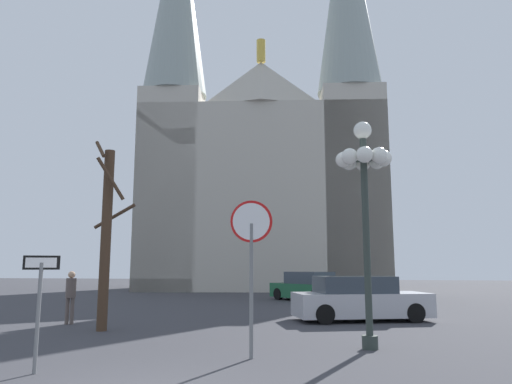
# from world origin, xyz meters

# --- Properties ---
(cathedral) EXTENTS (19.98, 12.62, 34.24)m
(cathedral) POSITION_xyz_m (-3.07, 31.43, 11.04)
(cathedral) COLOR #BCB5A5
(cathedral) RESTS_ON ground
(stop_sign) EXTENTS (0.87, 0.23, 3.23)m
(stop_sign) POSITION_xyz_m (1.15, 3.50, 2.31)
(stop_sign) COLOR slate
(stop_sign) RESTS_ON ground
(one_way_arrow_sign) EXTENTS (0.56, 0.32, 2.04)m
(one_way_arrow_sign) POSITION_xyz_m (-2.32, 1.52, 1.31)
(one_way_arrow_sign) COLOR slate
(one_way_arrow_sign) RESTS_ON ground
(street_lamp) EXTENTS (1.32, 1.32, 5.31)m
(street_lamp) POSITION_xyz_m (3.60, 5.06, 3.89)
(street_lamp) COLOR #2D3833
(street_lamp) RESTS_ON ground
(bare_tree) EXTENTS (1.32, 1.35, 5.65)m
(bare_tree) POSITION_xyz_m (-3.87, 6.88, 2.79)
(bare_tree) COLOR #473323
(bare_tree) RESTS_ON ground
(parked_car_near_silver) EXTENTS (4.89, 3.19, 1.50)m
(parked_car_near_silver) POSITION_xyz_m (3.60, 10.79, 0.71)
(parked_car_near_silver) COLOR #B7B7BC
(parked_car_near_silver) RESTS_ON ground
(parked_car_far_green) EXTENTS (4.29, 4.21, 1.54)m
(parked_car_far_green) POSITION_xyz_m (1.22, 19.92, 0.72)
(parked_car_far_green) COLOR #1E5B38
(parked_car_far_green) RESTS_ON ground
(pedestrian_walking) EXTENTS (0.32, 0.32, 1.69)m
(pedestrian_walking) POSITION_xyz_m (-5.67, 8.15, 1.02)
(pedestrian_walking) COLOR #594C47
(pedestrian_walking) RESTS_ON ground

